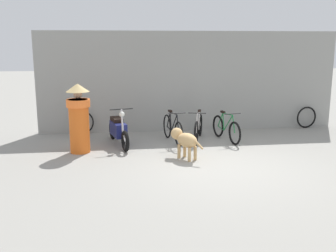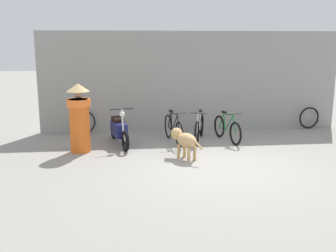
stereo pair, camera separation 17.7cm
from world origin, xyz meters
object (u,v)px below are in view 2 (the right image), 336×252
(stray_dog, at_px, (184,139))
(bicycle_1, at_px, (199,128))
(bicycle_0, at_px, (173,129))
(motorcycle, at_px, (119,130))
(bicycle_2, at_px, (227,129))
(spare_tire_left, at_px, (83,122))
(person_in_robes, at_px, (79,117))
(spare_tire_right, at_px, (309,118))

(stray_dog, bearing_deg, bicycle_1, -54.58)
(bicycle_0, xyz_separation_m, motorcycle, (-1.42, -0.11, 0.04))
(bicycle_2, distance_m, motorcycle, 2.87)
(bicycle_0, xyz_separation_m, bicycle_1, (0.71, 0.12, -0.02))
(bicycle_2, bearing_deg, motorcycle, -100.03)
(spare_tire_left, bearing_deg, bicycle_1, -19.16)
(bicycle_0, height_order, stray_dog, bicycle_0)
(bicycle_1, xyz_separation_m, bicycle_2, (0.73, -0.13, -0.01))
(motorcycle, distance_m, person_in_robes, 1.17)
(bicycle_0, relative_size, bicycle_1, 1.05)
(bicycle_2, bearing_deg, bicycle_1, -112.00)
(motorcycle, relative_size, spare_tire_left, 2.68)
(bicycle_0, relative_size, stray_dog, 1.78)
(bicycle_2, bearing_deg, spare_tire_left, -119.51)
(person_in_robes, distance_m, spare_tire_right, 6.97)
(motorcycle, distance_m, spare_tire_right, 5.92)
(bicycle_1, distance_m, person_in_robes, 3.20)
(person_in_robes, bearing_deg, spare_tire_right, -150.79)
(bicycle_1, height_order, person_in_robes, person_in_robes)
(bicycle_0, distance_m, stray_dog, 1.49)
(bicycle_1, relative_size, person_in_robes, 0.96)
(motorcycle, bearing_deg, person_in_robes, -72.40)
(bicycle_0, xyz_separation_m, person_in_robes, (-2.34, -0.66, 0.51))
(stray_dog, xyz_separation_m, spare_tire_left, (-2.51, 2.71, -0.10))
(bicycle_1, distance_m, bicycle_2, 0.74)
(stray_dog, bearing_deg, bicycle_2, -75.51)
(bicycle_1, xyz_separation_m, person_in_robes, (-3.06, -0.78, 0.53))
(bicycle_0, bearing_deg, person_in_robes, -83.48)
(motorcycle, xyz_separation_m, spare_tire_left, (-1.03, 1.33, -0.05))
(motorcycle, distance_m, stray_dog, 2.03)
(bicycle_2, distance_m, stray_dog, 2.03)
(bicycle_2, distance_m, person_in_robes, 3.88)
(stray_dog, relative_size, spare_tire_left, 1.36)
(person_in_robes, bearing_deg, bicycle_2, -156.76)
(stray_dog, height_order, spare_tire_right, spare_tire_right)
(motorcycle, distance_m, spare_tire_left, 1.68)
(spare_tire_right, bearing_deg, stray_dog, -147.61)
(spare_tire_right, bearing_deg, bicycle_2, -156.92)
(stray_dog, distance_m, person_in_robes, 2.58)
(bicycle_2, height_order, motorcycle, motorcycle)
(stray_dog, height_order, spare_tire_left, spare_tire_left)
(bicycle_1, height_order, spare_tire_right, bicycle_1)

